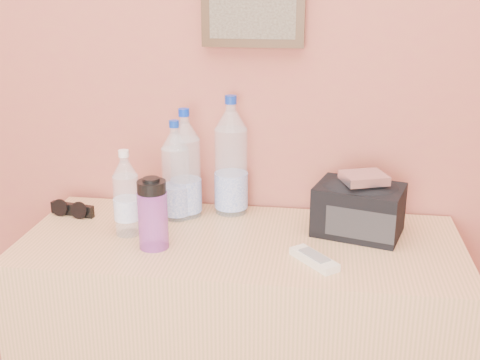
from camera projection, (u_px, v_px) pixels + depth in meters
The scene contains 11 objects.
picture_frame at pixel (253, 3), 1.72m from camera, with size 0.30×0.03×0.25m, color #382311, non-canonical shape.
dresser at pixel (241, 356), 1.82m from camera, with size 1.23×0.51×0.77m, color #A27349.
pet_large_a at pixel (176, 176), 1.80m from camera, with size 0.08×0.08×0.30m.
pet_large_b at pixel (231, 162), 1.84m from camera, with size 0.10×0.10×0.37m.
pet_large_c at pixel (186, 169), 1.82m from camera, with size 0.09×0.09×0.33m.
pet_small at pixel (126, 198), 1.69m from camera, with size 0.07×0.07×0.25m.
nalgene_bottle at pixel (153, 214), 1.61m from camera, with size 0.08×0.08×0.20m.
sunglasses at pixel (72, 209), 1.85m from camera, with size 0.14×0.05×0.04m, color black, non-canonical shape.
ac_remote at pixel (314, 259), 1.55m from camera, with size 0.15×0.05×0.02m, color silver.
toiletry_bag at pixel (359, 207), 1.71m from camera, with size 0.24×0.17×0.16m, color black, non-canonical shape.
foil_packet at pixel (364, 178), 1.66m from camera, with size 0.12×0.10×0.02m, color white.
Camera 1 is at (0.29, 0.19, 1.47)m, focal length 45.00 mm.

